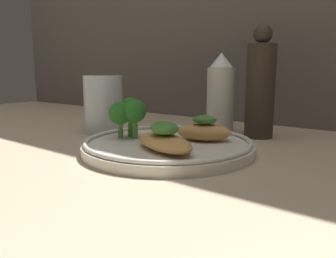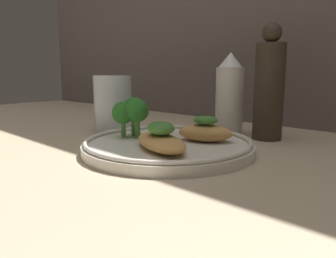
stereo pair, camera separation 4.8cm
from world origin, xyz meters
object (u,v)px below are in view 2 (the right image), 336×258
Objects in this scene: sauce_bottle at (230,95)px; drinking_glass at (113,104)px; plate at (168,145)px; broccoli_bunch at (132,111)px; pepper_grinder at (269,88)px.

sauce_bottle is 22.44cm from drinking_glass.
plate is 2.29× the size of drinking_glass.
sauce_bottle is 1.38× the size of drinking_glass.
drinking_glass reaches higher than broccoli_bunch.
pepper_grinder is at bearing 71.32° from plate.
broccoli_bunch is at bearing -105.67° from sauce_bottle.
plate is 20.40cm from drinking_glass.
broccoli_bunch is 0.41× the size of sauce_bottle.
plate is 8.37cm from broccoli_bunch.
pepper_grinder is (13.23, 19.31, 3.39)cm from broccoli_bunch.
sauce_bottle reaches higher than drinking_glass.
drinking_glass is (-19.31, 4.84, 4.46)cm from plate.
drinking_glass is (-12.33, 5.69, -0.08)cm from broccoli_bunch.
plate is at bearing -85.15° from sauce_bottle.
pepper_grinder reaches higher than sauce_bottle.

